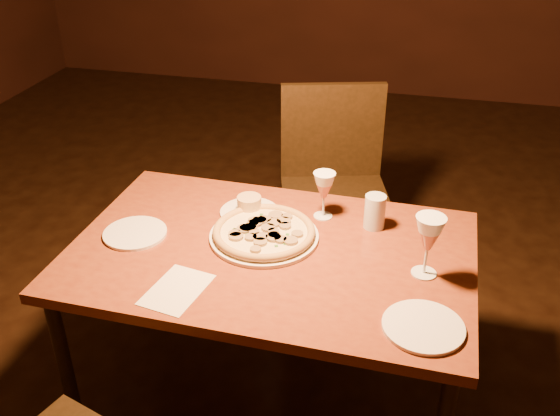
# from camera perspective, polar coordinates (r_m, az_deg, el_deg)

# --- Properties ---
(floor) EXTENTS (7.00, 7.00, 0.00)m
(floor) POSITION_cam_1_polar(r_m,az_deg,el_deg) (2.58, 0.10, -15.45)
(floor) COLOR black
(floor) RESTS_ON ground
(dining_table) EXTENTS (1.32, 0.87, 0.70)m
(dining_table) POSITION_cam_1_polar(r_m,az_deg,el_deg) (2.08, -0.83, -5.23)
(dining_table) COLOR brown
(dining_table) RESTS_ON floor
(chair_far) EXTENTS (0.57, 0.57, 0.96)m
(chair_far) POSITION_cam_1_polar(r_m,az_deg,el_deg) (2.79, 4.94, 2.21)
(chair_far) COLOR black
(chair_far) RESTS_ON floor
(pizza_plate) EXTENTS (0.37, 0.37, 0.04)m
(pizza_plate) POSITION_cam_1_polar(r_m,az_deg,el_deg) (2.09, -1.47, -2.25)
(pizza_plate) COLOR silver
(pizza_plate) RESTS_ON dining_table
(ramekin_saucer) EXTENTS (0.21, 0.21, 0.07)m
(ramekin_saucer) POSITION_cam_1_polar(r_m,az_deg,el_deg) (2.23, -2.82, -0.01)
(ramekin_saucer) COLOR silver
(ramekin_saucer) RESTS_ON dining_table
(wine_glass_far) EXTENTS (0.08, 0.08, 0.17)m
(wine_glass_far) POSITION_cam_1_polar(r_m,az_deg,el_deg) (2.18, 4.02, 1.18)
(wine_glass_far) COLOR #C96C53
(wine_glass_far) RESTS_ON dining_table
(wine_glass_right) EXTENTS (0.09, 0.09, 0.20)m
(wine_glass_right) POSITION_cam_1_polar(r_m,az_deg,el_deg) (1.93, 13.33, -3.42)
(wine_glass_right) COLOR #C96C53
(wine_glass_right) RESTS_ON dining_table
(water_tumbler) EXTENTS (0.07, 0.07, 0.12)m
(water_tumbler) POSITION_cam_1_polar(r_m,az_deg,el_deg) (2.16, 8.66, -0.33)
(water_tumbler) COLOR silver
(water_tumbler) RESTS_ON dining_table
(side_plate_left) EXTENTS (0.21, 0.21, 0.01)m
(side_plate_left) POSITION_cam_1_polar(r_m,az_deg,el_deg) (2.17, -13.11, -2.26)
(side_plate_left) COLOR silver
(side_plate_left) RESTS_ON dining_table
(side_plate_near) EXTENTS (0.23, 0.23, 0.01)m
(side_plate_near) POSITION_cam_1_polar(r_m,az_deg,el_deg) (1.77, 12.96, -10.53)
(side_plate_near) COLOR silver
(side_plate_near) RESTS_ON dining_table
(menu_card) EXTENTS (0.18, 0.24, 0.00)m
(menu_card) POSITION_cam_1_polar(r_m,az_deg,el_deg) (1.89, -9.41, -7.37)
(menu_card) COLOR silver
(menu_card) RESTS_ON dining_table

